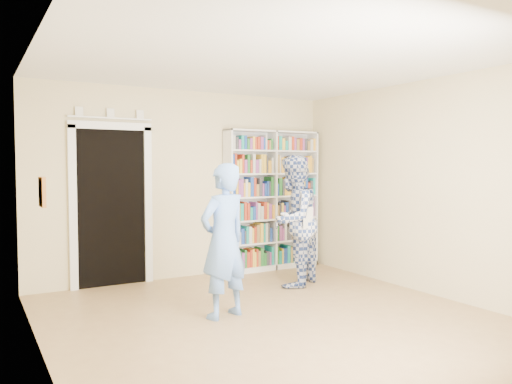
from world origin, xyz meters
The scene contains 11 objects.
floor centered at (0.00, 0.00, 0.00)m, with size 5.00×5.00×0.00m, color #936E47.
ceiling centered at (0.00, 0.00, 2.70)m, with size 5.00×5.00×0.00m, color white.
wall_back centered at (0.00, 2.50, 1.35)m, with size 4.50×4.50×0.00m, color beige.
wall_left centered at (-2.25, 0.00, 1.35)m, with size 5.00×5.00×0.00m, color beige.
wall_right centered at (2.25, 0.00, 1.35)m, with size 5.00×5.00×0.00m, color beige.
bookshelf centered at (1.35, 2.34, 1.09)m, with size 1.57×0.29×2.16m.
doorway centered at (-1.10, 2.48, 1.18)m, with size 1.10×0.08×2.43m.
wall_art centered at (-2.23, 0.20, 1.40)m, with size 0.03×0.25×0.25m, color brown.
man_blue centered at (-0.43, 0.45, 0.82)m, with size 0.60×0.39×1.65m, color #6796E6.
man_plaid centered at (1.01, 1.25, 0.88)m, with size 0.86×0.67×1.76m, color navy.
paper_sheet centered at (1.07, 0.99, 0.94)m, with size 0.20×0.01×0.28m, color white.
Camera 1 is at (-2.76, -4.27, 1.62)m, focal length 35.00 mm.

